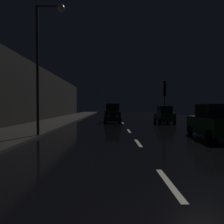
{
  "coord_description": "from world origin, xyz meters",
  "views": [
    {
      "loc": [
        -1.4,
        -2.03,
        1.84
      ],
      "look_at": [
        -1.22,
        20.58,
        1.26
      ],
      "focal_mm": 34.28,
      "sensor_mm": 36.0,
      "label": 1
    }
  ],
  "objects_px": {
    "car_approaching_headlights": "(112,114)",
    "streetlamp_overhead": "(45,51)",
    "car_parked_right_far": "(164,115)",
    "traffic_light_far_right": "(165,92)",
    "car_parked_right_near": "(212,122)"
  },
  "relations": [
    {
      "from": "streetlamp_overhead",
      "to": "car_parked_right_near",
      "type": "bearing_deg",
      "value": 0.06
    },
    {
      "from": "traffic_light_far_right",
      "to": "car_approaching_headlights",
      "type": "xyz_separation_m",
      "value": [
        -6.61,
        -1.42,
        -2.68
      ]
    },
    {
      "from": "car_approaching_headlights",
      "to": "car_parked_right_near",
      "type": "height_order",
      "value": "car_approaching_headlights"
    },
    {
      "from": "car_parked_right_near",
      "to": "car_parked_right_far",
      "type": "relative_size",
      "value": 1.05
    },
    {
      "from": "car_parked_right_near",
      "to": "car_parked_right_far",
      "type": "distance_m",
      "value": 11.3
    },
    {
      "from": "streetlamp_overhead",
      "to": "car_approaching_headlights",
      "type": "height_order",
      "value": "streetlamp_overhead"
    },
    {
      "from": "traffic_light_far_right",
      "to": "car_parked_right_near",
      "type": "height_order",
      "value": "traffic_light_far_right"
    },
    {
      "from": "car_parked_right_far",
      "to": "streetlamp_overhead",
      "type": "bearing_deg",
      "value": 138.77
    },
    {
      "from": "streetlamp_overhead",
      "to": "car_approaching_headlights",
      "type": "xyz_separation_m",
      "value": [
        4.11,
        12.92,
        -4.12
      ]
    },
    {
      "from": "streetlamp_overhead",
      "to": "car_parked_right_far",
      "type": "distance_m",
      "value": 15.63
    },
    {
      "from": "traffic_light_far_right",
      "to": "car_parked_right_far",
      "type": "distance_m",
      "value": 4.2
    },
    {
      "from": "traffic_light_far_right",
      "to": "car_parked_right_far",
      "type": "relative_size",
      "value": 1.34
    },
    {
      "from": "streetlamp_overhead",
      "to": "car_parked_right_far",
      "type": "bearing_deg",
      "value": 48.77
    },
    {
      "from": "car_parked_right_near",
      "to": "car_parked_right_far",
      "type": "xyz_separation_m",
      "value": [
        0.0,
        11.3,
        -0.04
      ]
    },
    {
      "from": "car_approaching_headlights",
      "to": "streetlamp_overhead",
      "type": "bearing_deg",
      "value": -17.63
    }
  ]
}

